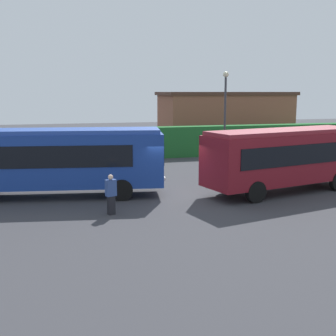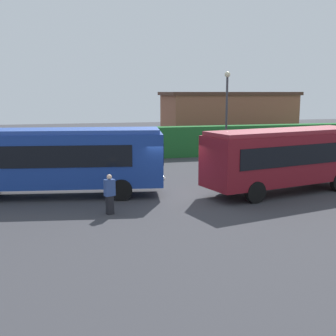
{
  "view_description": "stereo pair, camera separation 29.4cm",
  "coord_description": "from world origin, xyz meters",
  "px_view_note": "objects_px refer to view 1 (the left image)",
  "views": [
    {
      "loc": [
        -5.53,
        -19.92,
        4.94
      ],
      "look_at": [
        0.14,
        0.78,
        1.21
      ],
      "focal_mm": 46.87,
      "sensor_mm": 36.0,
      "label": 1
    },
    {
      "loc": [
        -5.24,
        -19.99,
        4.94
      ],
      "look_at": [
        0.14,
        0.78,
        1.21
      ],
      "focal_mm": 46.87,
      "sensor_mm": 36.0,
      "label": 2
    }
  ],
  "objects_px": {
    "person_center": "(111,194)",
    "lamppost": "(225,110)",
    "bus_blue": "(54,158)",
    "bus_maroon": "(285,156)"
  },
  "relations": [
    {
      "from": "bus_blue",
      "to": "lamppost",
      "type": "distance_m",
      "value": 12.14
    },
    {
      "from": "person_center",
      "to": "lamppost",
      "type": "xyz_separation_m",
      "value": [
        8.65,
        8.97,
        2.95
      ]
    },
    {
      "from": "bus_blue",
      "to": "bus_maroon",
      "type": "bearing_deg",
      "value": -0.57
    },
    {
      "from": "person_center",
      "to": "bus_maroon",
      "type": "bearing_deg",
      "value": -98.49
    },
    {
      "from": "lamppost",
      "to": "bus_blue",
      "type": "bearing_deg",
      "value": -154.18
    },
    {
      "from": "bus_maroon",
      "to": "bus_blue",
      "type": "bearing_deg",
      "value": 157.18
    },
    {
      "from": "person_center",
      "to": "lamppost",
      "type": "height_order",
      "value": "lamppost"
    },
    {
      "from": "bus_blue",
      "to": "person_center",
      "type": "xyz_separation_m",
      "value": [
        2.14,
        -3.75,
        -0.99
      ]
    },
    {
      "from": "bus_maroon",
      "to": "person_center",
      "type": "bearing_deg",
      "value": 178.66
    },
    {
      "from": "bus_blue",
      "to": "lamppost",
      "type": "bearing_deg",
      "value": 35.1
    }
  ]
}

